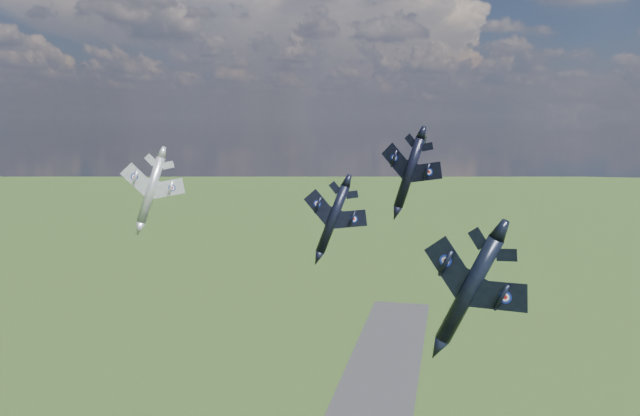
% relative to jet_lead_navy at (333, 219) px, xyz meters
% --- Properties ---
extents(jet_lead_navy, '(10.47, 13.98, 6.21)m').
position_rel_jet_lead_navy_xyz_m(jet_lead_navy, '(0.00, 0.00, 0.00)').
color(jet_lead_navy, black).
extents(jet_right_navy, '(13.26, 15.28, 6.27)m').
position_rel_jet_lead_navy_xyz_m(jet_right_navy, '(17.73, -36.82, 1.07)').
color(jet_right_navy, black).
extents(jet_high_navy, '(15.24, 17.27, 6.03)m').
position_rel_jet_lead_navy_xyz_m(jet_high_navy, '(10.11, 4.65, 6.25)').
color(jet_high_navy, black).
extents(jet_left_silver, '(15.56, 17.45, 6.09)m').
position_rel_jet_lead_navy_xyz_m(jet_left_silver, '(-28.67, 2.47, 3.08)').
color(jet_left_silver, '#92939B').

